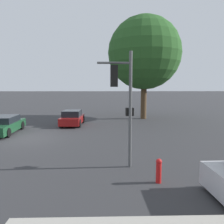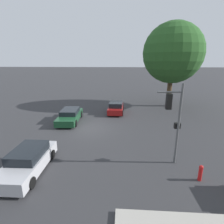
{
  "view_description": "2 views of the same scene",
  "coord_description": "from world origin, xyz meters",
  "px_view_note": "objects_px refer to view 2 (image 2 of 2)",
  "views": [
    {
      "loc": [
        14.81,
        5.47,
        3.55
      ],
      "look_at": [
        0.89,
        5.83,
        1.92
      ],
      "focal_mm": 35.0,
      "sensor_mm": 36.0,
      "label": 1
    },
    {
      "loc": [
        15.43,
        3.18,
        6.27
      ],
      "look_at": [
        0.66,
        2.23,
        1.85
      ],
      "focal_mm": 28.0,
      "sensor_mm": 36.0,
      "label": 2
    }
  ],
  "objects_px": {
    "crossing_car_0": "(70,116)",
    "street_tree": "(173,53)",
    "traffic_signal": "(174,114)",
    "fire_hydrant": "(200,172)",
    "crossing_car_1": "(28,161)",
    "crossing_car_2": "(116,108)"
  },
  "relations": [
    {
      "from": "crossing_car_0",
      "to": "street_tree",
      "type": "bearing_deg",
      "value": 118.18
    },
    {
      "from": "traffic_signal",
      "to": "fire_hydrant",
      "type": "height_order",
      "value": "traffic_signal"
    },
    {
      "from": "crossing_car_0",
      "to": "fire_hydrant",
      "type": "bearing_deg",
      "value": 44.53
    },
    {
      "from": "traffic_signal",
      "to": "fire_hydrant",
      "type": "xyz_separation_m",
      "value": [
        1.67,
        1.23,
        -2.75
      ]
    },
    {
      "from": "street_tree",
      "to": "crossing_car_1",
      "type": "bearing_deg",
      "value": -36.57
    },
    {
      "from": "traffic_signal",
      "to": "crossing_car_1",
      "type": "xyz_separation_m",
      "value": [
        1.41,
        -8.42,
        -2.58
      ]
    },
    {
      "from": "crossing_car_1",
      "to": "crossing_car_2",
      "type": "bearing_deg",
      "value": 158.3
    },
    {
      "from": "crossing_car_1",
      "to": "traffic_signal",
      "type": "bearing_deg",
      "value": 98.57
    },
    {
      "from": "traffic_signal",
      "to": "crossing_car_0",
      "type": "relative_size",
      "value": 1.04
    },
    {
      "from": "street_tree",
      "to": "crossing_car_1",
      "type": "distance_m",
      "value": 20.88
    },
    {
      "from": "street_tree",
      "to": "fire_hydrant",
      "type": "height_order",
      "value": "street_tree"
    },
    {
      "from": "crossing_car_2",
      "to": "crossing_car_0",
      "type": "bearing_deg",
      "value": 127.34
    },
    {
      "from": "crossing_car_1",
      "to": "fire_hydrant",
      "type": "xyz_separation_m",
      "value": [
        0.25,
        9.65,
        -0.16
      ]
    },
    {
      "from": "fire_hydrant",
      "to": "crossing_car_2",
      "type": "bearing_deg",
      "value": -157.62
    },
    {
      "from": "crossing_car_1",
      "to": "crossing_car_0",
      "type": "bearing_deg",
      "value": 179.98
    },
    {
      "from": "fire_hydrant",
      "to": "crossing_car_1",
      "type": "bearing_deg",
      "value": -91.51
    },
    {
      "from": "street_tree",
      "to": "crossing_car_0",
      "type": "relative_size",
      "value": 2.27
    },
    {
      "from": "street_tree",
      "to": "crossing_car_2",
      "type": "distance_m",
      "value": 10.45
    },
    {
      "from": "street_tree",
      "to": "traffic_signal",
      "type": "xyz_separation_m",
      "value": [
        14.53,
        -3.41,
        -3.88
      ]
    },
    {
      "from": "street_tree",
      "to": "crossing_car_0",
      "type": "height_order",
      "value": "street_tree"
    },
    {
      "from": "fire_hydrant",
      "to": "street_tree",
      "type": "bearing_deg",
      "value": 172.35
    },
    {
      "from": "crossing_car_1",
      "to": "crossing_car_2",
      "type": "height_order",
      "value": "crossing_car_2"
    }
  ]
}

